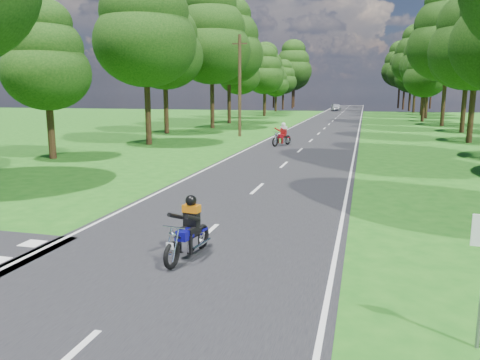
# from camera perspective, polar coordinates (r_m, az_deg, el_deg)

# --- Properties ---
(ground) EXTENTS (160.00, 160.00, 0.00)m
(ground) POSITION_cam_1_polar(r_m,az_deg,el_deg) (10.25, -7.97, -10.03)
(ground) COLOR #185613
(ground) RESTS_ON ground
(main_road) EXTENTS (7.00, 140.00, 0.02)m
(main_road) POSITION_cam_1_polar(r_m,az_deg,el_deg) (59.04, 11.23, 7.06)
(main_road) COLOR black
(main_road) RESTS_ON ground
(road_markings) EXTENTS (7.40, 140.00, 0.01)m
(road_markings) POSITION_cam_1_polar(r_m,az_deg,el_deg) (57.19, 10.97, 6.97)
(road_markings) COLOR silver
(road_markings) RESTS_ON main_road
(treeline) EXTENTS (40.00, 115.35, 14.78)m
(treeline) POSITION_cam_1_polar(r_m,az_deg,el_deg) (69.07, 13.28, 14.34)
(treeline) COLOR black
(treeline) RESTS_ON ground
(telegraph_pole) EXTENTS (1.20, 0.26, 8.00)m
(telegraph_pole) POSITION_cam_1_polar(r_m,az_deg,el_deg) (38.09, -0.04, 11.45)
(telegraph_pole) COLOR #382616
(telegraph_pole) RESTS_ON ground
(rider_near_blue) EXTENTS (0.76, 1.72, 1.38)m
(rider_near_blue) POSITION_cam_1_polar(r_m,az_deg,el_deg) (10.27, -6.43, -5.76)
(rider_near_blue) COLOR #0F0C8A
(rider_near_blue) RESTS_ON main_road
(rider_far_red) EXTENTS (1.31, 1.95, 1.55)m
(rider_far_red) POSITION_cam_1_polar(r_m,az_deg,el_deg) (31.61, 5.11, 5.60)
(rider_far_red) COLOR #A20C21
(rider_far_red) RESTS_ON main_road
(distant_car) EXTENTS (2.30, 4.30, 1.39)m
(distant_car) POSITION_cam_1_polar(r_m,az_deg,el_deg) (89.81, 11.63, 8.70)
(distant_car) COLOR silver
(distant_car) RESTS_ON main_road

